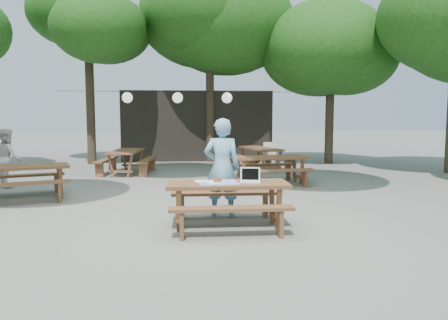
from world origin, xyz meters
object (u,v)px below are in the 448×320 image
main_picnic_table (228,204)px  plastic_chair (270,161)px  woman (222,168)px  second_person (8,158)px  picnic_table_nw (21,182)px

main_picnic_table → plastic_chair: plastic_chair is taller
woman → second_person: (-5.25, 3.72, -0.15)m
main_picnic_table → picnic_table_nw: size_ratio=0.86×
woman → main_picnic_table: bearing=99.7°
picnic_table_nw → plastic_chair: bearing=18.0°
main_picnic_table → plastic_chair: bearing=74.1°
picnic_table_nw → second_person: size_ratio=1.53×
main_picnic_table → woman: (-0.03, 0.80, 0.51)m
plastic_chair → picnic_table_nw: bearing=-139.7°
picnic_table_nw → woman: size_ratio=1.29×
woman → plastic_chair: 7.29m
main_picnic_table → second_person: size_ratio=1.32×
second_person → plastic_chair: 8.15m
plastic_chair → second_person: bearing=-154.3°
picnic_table_nw → woman: (4.27, -1.90, 0.51)m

